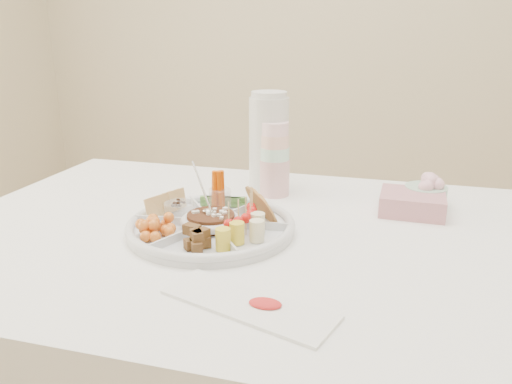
# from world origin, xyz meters

# --- Properties ---
(wall_back) EXTENTS (4.00, 0.02, 2.70)m
(wall_back) POSITION_xyz_m (0.00, 2.00, 1.35)
(wall_back) COLOR beige
(wall_back) RESTS_ON ground
(dining_table) EXTENTS (1.52, 1.02, 0.76)m
(dining_table) POSITION_xyz_m (0.00, 0.00, 0.38)
(dining_table) COLOR white
(dining_table) RESTS_ON floor
(party_tray) EXTENTS (0.42, 0.42, 0.04)m
(party_tray) POSITION_xyz_m (-0.10, -0.03, 0.78)
(party_tray) COLOR silver
(party_tray) RESTS_ON dining_table
(bean_dip) EXTENTS (0.12, 0.12, 0.04)m
(bean_dip) POSITION_xyz_m (-0.10, -0.03, 0.79)
(bean_dip) COLOR #4D2615
(bean_dip) RESTS_ON party_tray
(tortillas) EXTENTS (0.11, 0.11, 0.06)m
(tortillas) POSITION_xyz_m (0.00, 0.04, 0.80)
(tortillas) COLOR tan
(tortillas) RESTS_ON party_tray
(carrot_cucumber) EXTENTS (0.12, 0.12, 0.10)m
(carrot_cucumber) POSITION_xyz_m (-0.12, 0.10, 0.82)
(carrot_cucumber) COLOR #D54E00
(carrot_cucumber) RESTS_ON party_tray
(pita_raisins) EXTENTS (0.11, 0.11, 0.05)m
(pita_raisins) POSITION_xyz_m (-0.22, 0.02, 0.80)
(pita_raisins) COLOR tan
(pita_raisins) RESTS_ON party_tray
(cherries) EXTENTS (0.12, 0.12, 0.04)m
(cherries) POSITION_xyz_m (-0.20, -0.11, 0.79)
(cherries) COLOR #FE9038
(cherries) RESTS_ON party_tray
(granola_chunks) EXTENTS (0.11, 0.11, 0.04)m
(granola_chunks) POSITION_xyz_m (-0.08, -0.16, 0.79)
(granola_chunks) COLOR #513818
(granola_chunks) RESTS_ON party_tray
(banana_tomato) EXTENTS (0.11, 0.11, 0.08)m
(banana_tomato) POSITION_xyz_m (0.02, -0.08, 0.82)
(banana_tomato) COLOR #F8E897
(banana_tomato) RESTS_ON party_tray
(cup_stack) EXTENTS (0.10, 0.10, 0.23)m
(cup_stack) POSITION_xyz_m (-0.03, 0.28, 0.88)
(cup_stack) COLOR #B1BDAF
(cup_stack) RESTS_ON dining_table
(thermos) EXTENTS (0.13, 0.13, 0.29)m
(thermos) POSITION_xyz_m (-0.05, 0.31, 0.90)
(thermos) COLOR silver
(thermos) RESTS_ON dining_table
(flower_bowl) EXTENTS (0.11, 0.11, 0.08)m
(flower_bowl) POSITION_xyz_m (0.38, 0.29, 0.80)
(flower_bowl) COLOR #99CEB6
(flower_bowl) RESTS_ON dining_table
(napkin_stack) EXTENTS (0.16, 0.14, 0.05)m
(napkin_stack) POSITION_xyz_m (0.35, 0.23, 0.78)
(napkin_stack) COLOR #BD7B85
(napkin_stack) RESTS_ON dining_table
(placemat) EXTENTS (0.32, 0.19, 0.01)m
(placemat) POSITION_xyz_m (0.07, -0.32, 0.76)
(placemat) COLOR white
(placemat) RESTS_ON dining_table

